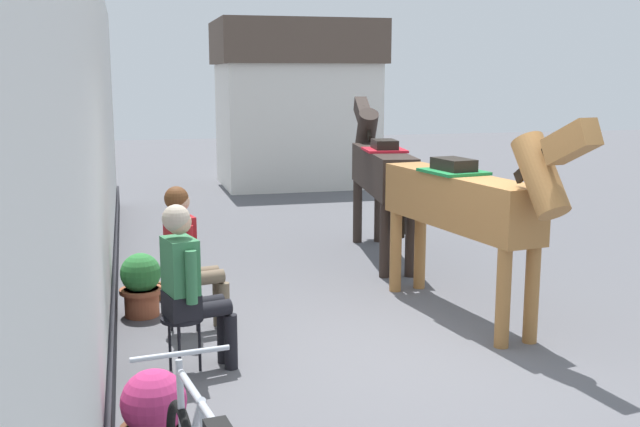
# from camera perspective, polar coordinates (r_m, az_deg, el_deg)

# --- Properties ---
(ground_plane) EXTENTS (40.00, 40.00, 0.00)m
(ground_plane) POSITION_cam_1_polar(r_m,az_deg,el_deg) (9.42, -0.35, -4.27)
(ground_plane) COLOR #56565B
(pub_facade_wall) EXTENTS (0.34, 14.00, 3.40)m
(pub_facade_wall) POSITION_cam_1_polar(r_m,az_deg,el_deg) (7.40, -16.96, 3.37)
(pub_facade_wall) COLOR white
(pub_facade_wall) RESTS_ON ground_plane
(distant_cottage) EXTENTS (3.40, 2.60, 3.50)m
(distant_cottage) POSITION_cam_1_polar(r_m,az_deg,el_deg) (16.61, -1.82, 8.36)
(distant_cottage) COLOR silver
(distant_cottage) RESTS_ON ground_plane
(seated_visitor_near) EXTENTS (0.61, 0.48, 1.39)m
(seated_visitor_near) POSITION_cam_1_polar(r_m,az_deg,el_deg) (6.15, -9.82, -4.91)
(seated_visitor_near) COLOR black
(seated_visitor_near) RESTS_ON ground_plane
(seated_visitor_far) EXTENTS (0.61, 0.48, 1.39)m
(seated_visitor_far) POSITION_cam_1_polar(r_m,az_deg,el_deg) (7.11, -9.91, -2.84)
(seated_visitor_far) COLOR black
(seated_visitor_far) RESTS_ON ground_plane
(saddled_horse_near) EXTENTS (0.78, 2.98, 2.06)m
(saddled_horse_near) POSITION_cam_1_polar(r_m,az_deg,el_deg) (7.50, 10.87, 0.80)
(saddled_horse_near) COLOR #9E6B38
(saddled_horse_near) RESTS_ON ground_plane
(saddled_horse_far) EXTENTS (0.72, 2.99, 2.06)m
(saddled_horse_far) POSITION_cam_1_polar(r_m,az_deg,el_deg) (10.01, 4.55, 3.32)
(saddled_horse_far) COLOR #2D231E
(saddled_horse_far) RESTS_ON ground_plane
(flower_planter_near) EXTENTS (0.43, 0.43, 0.64)m
(flower_planter_near) POSITION_cam_1_polar(r_m,az_deg,el_deg) (4.87, -12.29, -14.77)
(flower_planter_near) COLOR brown
(flower_planter_near) RESTS_ON ground_plane
(flower_planter_far) EXTENTS (0.43, 0.43, 0.64)m
(flower_planter_far) POSITION_cam_1_polar(r_m,az_deg,el_deg) (7.81, -13.26, -5.12)
(flower_planter_far) COLOR #A85638
(flower_planter_far) RESTS_ON ground_plane
(satchel_bag) EXTENTS (0.26, 0.30, 0.20)m
(satchel_bag) POSITION_cam_1_polar(r_m,az_deg,el_deg) (8.28, -11.18, -5.83)
(satchel_bag) COLOR brown
(satchel_bag) RESTS_ON ground_plane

